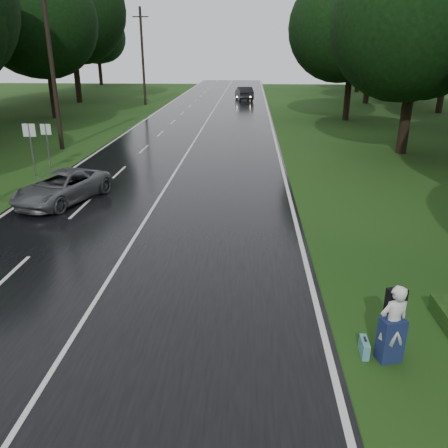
% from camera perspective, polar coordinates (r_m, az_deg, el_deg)
% --- Properties ---
extents(ground, '(160.00, 160.00, 0.00)m').
position_cam_1_polar(ground, '(12.27, -16.56, -10.83)').
color(ground, '#1F4113').
rests_on(ground, ground).
extents(road, '(12.00, 140.00, 0.04)m').
position_cam_1_polar(road, '(30.67, -4.34, 9.09)').
color(road, black).
rests_on(road, ground).
extents(lane_center, '(0.12, 140.00, 0.01)m').
position_cam_1_polar(lane_center, '(30.66, -4.34, 9.13)').
color(lane_center, silver).
rests_on(lane_center, road).
extents(grey_car, '(3.59, 5.16, 1.31)m').
position_cam_1_polar(grey_car, '(21.05, -19.40, 4.34)').
color(grey_car, '#565A5C').
rests_on(grey_car, road).
extents(far_car, '(2.55, 5.23, 1.65)m').
position_cam_1_polar(far_car, '(61.28, 2.50, 15.84)').
color(far_car, black).
rests_on(far_car, road).
extents(hitchhiker, '(0.75, 0.71, 1.79)m').
position_cam_1_polar(hitchhiker, '(10.51, 20.13, -11.73)').
color(hitchhiker, silver).
rests_on(hitchhiker, ground).
extents(suitcase, '(0.16, 0.51, 0.36)m').
position_cam_1_polar(suitcase, '(10.84, 16.93, -14.36)').
color(suitcase, teal).
rests_on(suitcase, ground).
extents(utility_pole_mid, '(1.80, 0.28, 10.15)m').
position_cam_1_polar(utility_pole_mid, '(32.92, -19.34, 8.76)').
color(utility_pole_mid, black).
rests_on(utility_pole_mid, ground).
extents(utility_pole_far, '(1.80, 0.28, 10.58)m').
position_cam_1_polar(utility_pole_far, '(57.21, -9.67, 14.34)').
color(utility_pole_far, black).
rests_on(utility_pole_far, ground).
extents(road_sign_a, '(0.65, 0.10, 2.71)m').
position_cam_1_polar(road_sign_a, '(26.23, -22.22, 5.51)').
color(road_sign_a, white).
rests_on(road_sign_a, ground).
extents(road_sign_b, '(0.58, 0.10, 2.41)m').
position_cam_1_polar(road_sign_b, '(27.93, -20.61, 6.59)').
color(road_sign_b, white).
rests_on(road_sign_b, ground).
extents(tree_left_e, '(9.18, 9.18, 14.34)m').
position_cam_1_polar(tree_left_e, '(48.32, -20.10, 12.23)').
color(tree_left_e, black).
rests_on(tree_left_e, ground).
extents(tree_left_f, '(11.19, 11.19, 17.48)m').
position_cam_1_polar(tree_left_f, '(61.47, -17.39, 14.15)').
color(tree_left_f, black).
rests_on(tree_left_f, ground).
extents(tree_right_d, '(8.23, 8.23, 12.86)m').
position_cam_1_polar(tree_right_d, '(31.94, 20.99, 8.21)').
color(tree_right_d, black).
rests_on(tree_right_d, ground).
extents(tree_right_e, '(8.59, 8.59, 13.43)m').
position_cam_1_polar(tree_right_e, '(45.43, 14.75, 12.31)').
color(tree_right_e, black).
rests_on(tree_right_e, ground).
extents(tree_right_f, '(10.26, 10.26, 16.03)m').
position_cam_1_polar(tree_right_f, '(60.31, 17.06, 14.07)').
color(tree_right_f, black).
rests_on(tree_right_f, ground).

